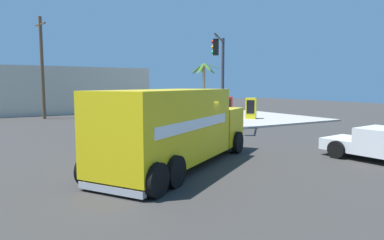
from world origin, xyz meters
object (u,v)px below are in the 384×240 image
object	(u,v)px
vending_machine_blue	(228,106)
delivery_truck	(176,127)
traffic_light_primary	(220,69)
palm_tree_far	(204,78)
utility_pole	(42,67)
vending_machine_red	(251,108)

from	to	relation	value
vending_machine_blue	delivery_truck	bearing A→B (deg)	-131.62
delivery_truck	vending_machine_blue	bearing A→B (deg)	48.38
traffic_light_primary	palm_tree_far	size ratio (longest dim) A/B	1.18
delivery_truck	utility_pole	bearing A→B (deg)	95.30
delivery_truck	palm_tree_far	xyz separation A→B (m)	(12.54, 17.96, 2.26)
traffic_light_primary	vending_machine_blue	xyz separation A→B (m)	(6.64, 8.24, -3.11)
delivery_truck	utility_pole	world-z (taller)	utility_pole
delivery_truck	palm_tree_far	bearing A→B (deg)	55.09
traffic_light_primary	utility_pole	xyz separation A→B (m)	(-9.14, 15.39, 0.61)
palm_tree_far	vending_machine_red	bearing A→B (deg)	-78.91
delivery_truck	vending_machine_blue	xyz separation A→B (m)	(13.69, 15.41, -0.48)
delivery_truck	traffic_light_primary	bearing A→B (deg)	45.50
delivery_truck	utility_pole	size ratio (longest dim) A/B	0.91
delivery_truck	traffic_light_primary	world-z (taller)	traffic_light_primary
delivery_truck	vending_machine_red	size ratio (longest dim) A/B	4.57
traffic_light_primary	utility_pole	world-z (taller)	utility_pole
delivery_truck	traffic_light_primary	xyz separation A→B (m)	(7.04, 7.17, 2.63)
vending_machine_red	utility_pole	world-z (taller)	utility_pole
traffic_light_primary	palm_tree_far	xyz separation A→B (m)	(5.49, 10.79, -0.37)
utility_pole	delivery_truck	bearing A→B (deg)	-84.70
vending_machine_blue	palm_tree_far	size ratio (longest dim) A/B	0.35
vending_machine_blue	palm_tree_far	world-z (taller)	palm_tree_far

